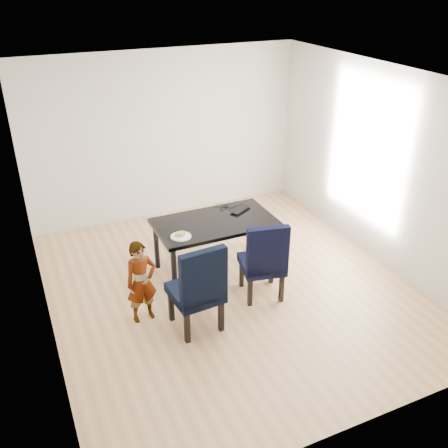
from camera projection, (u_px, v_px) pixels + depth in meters
name	position (u px, v px, depth m)	size (l,w,h in m)	color
floor	(230.00, 288.00, 6.59)	(4.50, 5.00, 0.01)	tan
ceiling	(232.00, 78.00, 5.34)	(4.50, 5.00, 0.01)	white
wall_back	(165.00, 136.00, 7.99)	(4.50, 0.01, 2.70)	silver
wall_front	(365.00, 311.00, 3.94)	(4.50, 0.01, 2.70)	white
wall_left	(33.00, 231.00, 5.14)	(0.01, 5.00, 2.70)	silver
wall_right	(381.00, 166.00, 6.79)	(0.01, 5.00, 2.70)	silver
dining_table	(215.00, 246.00, 6.82)	(1.60, 0.90, 0.75)	black
chair_left	(195.00, 285.00, 5.65)	(0.54, 0.56, 1.13)	black
chair_right	(262.00, 258.00, 6.23)	(0.52, 0.54, 1.07)	black
child	(141.00, 282.00, 5.79)	(0.38, 0.25, 1.03)	orange
plate	(181.00, 237.00, 6.26)	(0.26, 0.26, 0.01)	white
sandwich	(180.00, 234.00, 6.25)	(0.15, 0.07, 0.06)	#B69741
laptop	(237.00, 208.00, 6.97)	(0.35, 0.22, 0.03)	black
cable_tangle	(225.00, 209.00, 6.99)	(0.15, 0.15, 0.01)	black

